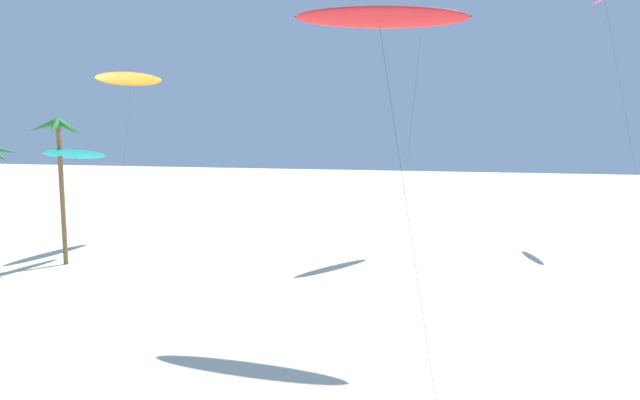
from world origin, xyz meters
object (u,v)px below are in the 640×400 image
palm_tree_2 (60,145)px  flying_kite_1 (379,17)px  flying_kite_2 (131,79)px  flying_kite_3 (76,154)px  flying_kite_4 (423,13)px

palm_tree_2 → flying_kite_1: bearing=-15.1°
flying_kite_1 → flying_kite_2: size_ratio=1.03×
flying_kite_2 → flying_kite_3: bearing=-89.8°
flying_kite_1 → flying_kite_4: bearing=88.6°
flying_kite_4 → flying_kite_2: bearing=-170.9°
flying_kite_1 → flying_kite_3: (-24.29, 8.02, -7.02)m
palm_tree_2 → flying_kite_3: palm_tree_2 is taller
palm_tree_2 → flying_kite_2: flying_kite_2 is taller
flying_kite_2 → flying_kite_4: bearing=9.1°
flying_kite_2 → flying_kite_3: 9.69m
flying_kite_3 → flying_kite_4: 29.48m
flying_kite_2 → flying_kite_3: (0.03, -7.32, -6.35)m
palm_tree_2 → flying_kite_3: size_ratio=1.05×
flying_kite_1 → flying_kite_3: size_ratio=1.54×
palm_tree_2 → flying_kite_1: flying_kite_1 is taller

